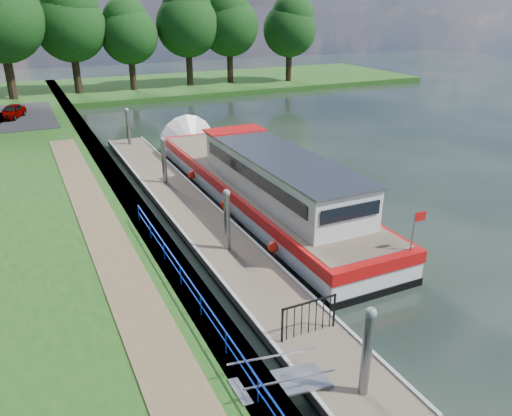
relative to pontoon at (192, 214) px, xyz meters
name	(u,v)px	position (x,y,z in m)	size (l,w,h in m)	color
ground	(350,391)	(0.00, -13.00, -0.18)	(160.00, 160.00, 0.00)	black
bank_edge	(130,205)	(-2.55, 2.00, 0.20)	(1.10, 90.00, 0.78)	#473D2D
far_bank	(182,85)	(12.00, 39.00, 0.12)	(60.00, 18.00, 0.60)	#1B4413
footpath	(120,268)	(-4.40, -5.00, 0.62)	(1.60, 40.00, 0.05)	brown
blue_fence	(212,317)	(-2.75, -10.00, 1.13)	(0.04, 18.04, 0.72)	#0C2DBF
pontoon	(192,214)	(0.00, 0.00, 0.00)	(2.50, 30.00, 0.56)	brown
mooring_piles	(191,193)	(0.00, 0.00, 1.10)	(0.30, 27.30, 3.55)	gray
gangway	(281,382)	(-1.85, -12.50, 0.44)	(2.58, 1.00, 0.92)	#A5A8AD
gate_panel	(309,313)	(0.00, -10.80, 0.97)	(1.85, 0.05, 1.15)	black
barge	(252,181)	(3.60, 0.75, 0.90)	(4.36, 21.15, 4.78)	black
horizon_trees	(58,21)	(-1.61, 35.68, 7.76)	(54.38, 10.03, 12.87)	#332316
car_a	(12,111)	(-7.22, 24.29, 1.20)	(1.30, 3.22, 1.10)	#999999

